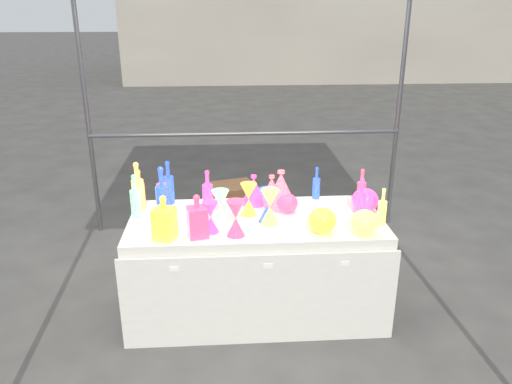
{
  "coord_description": "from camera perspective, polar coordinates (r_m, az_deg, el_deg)",
  "views": [
    {
      "loc": [
        -0.21,
        -3.25,
        2.18
      ],
      "look_at": [
        0.0,
        0.0,
        0.95
      ],
      "focal_mm": 35.0,
      "sensor_mm": 36.0,
      "label": 1
    }
  ],
  "objects": [
    {
      "name": "lampshade_0",
      "position": [
        3.71,
        2.86,
        0.35
      ],
      "size": [
        0.29,
        0.29,
        0.29
      ],
      "primitive_type": null,
      "rotation": [
        0.0,
        0.0,
        0.21
      ],
      "color": "gold",
      "rests_on": "display_table"
    },
    {
      "name": "globe_2",
      "position": [
        3.64,
        3.62,
        -1.4
      ],
      "size": [
        0.17,
        0.17,
        0.12
      ],
      "primitive_type": null,
      "rotation": [
        0.0,
        0.0,
        -0.12
      ],
      "color": "#F65019",
      "rests_on": "display_table"
    },
    {
      "name": "bottle_9",
      "position": [
        3.81,
        11.96,
        0.52
      ],
      "size": [
        0.07,
        0.07,
        0.29
      ],
      "primitive_type": null,
      "rotation": [
        0.0,
        0.0,
        0.08
      ],
      "color": "#F65019",
      "rests_on": "display_table"
    },
    {
      "name": "cardboard_box_closed",
      "position": [
        5.4,
        -2.94,
        -1.01
      ],
      "size": [
        0.58,
        0.49,
        0.37
      ],
      "primitive_type": "cube",
      "rotation": [
        0.0,
        0.0,
        0.28
      ],
      "color": "#AC764D",
      "rests_on": "ground"
    },
    {
      "name": "lampshade_2",
      "position": [
        3.77,
        -0.26,
        0.29
      ],
      "size": [
        0.24,
        0.24,
        0.23
      ],
      "primitive_type": null,
      "rotation": [
        0.0,
        0.0,
        0.3
      ],
      "color": "#1A4B98",
      "rests_on": "display_table"
    },
    {
      "name": "hourglass_5",
      "position": [
        3.46,
        1.27,
        -1.52
      ],
      "size": [
        0.16,
        0.16,
        0.24
      ],
      "primitive_type": null,
      "rotation": [
        0.0,
        0.0,
        0.41
      ],
      "color": "#167C4A",
      "rests_on": "display_table"
    },
    {
      "name": "bottle_1",
      "position": [
        3.83,
        -9.97,
        1.11
      ],
      "size": [
        0.09,
        0.09,
        0.34
      ],
      "primitive_type": null,
      "rotation": [
        0.0,
        0.0,
        -0.16
      ],
      "color": "#167C4A",
      "rests_on": "display_table"
    },
    {
      "name": "hourglass_2",
      "position": [
        3.43,
        1.59,
        -1.71
      ],
      "size": [
        0.13,
        0.13,
        0.25
      ],
      "primitive_type": null,
      "rotation": [
        0.0,
        0.0,
        -0.05
      ],
      "color": "#12736E",
      "rests_on": "display_table"
    },
    {
      "name": "bottle_4",
      "position": [
        3.73,
        -13.37,
        0.61
      ],
      "size": [
        0.11,
        0.11,
        0.37
      ],
      "primitive_type": null,
      "rotation": [
        0.0,
        0.0,
        0.3
      ],
      "color": "#12736E",
      "rests_on": "display_table"
    },
    {
      "name": "ground",
      "position": [
        3.92,
        0.0,
        -13.1
      ],
      "size": [
        80.0,
        80.0,
        0.0
      ],
      "primitive_type": "plane",
      "color": "#5C5A55",
      "rests_on": "ground"
    },
    {
      "name": "decanter_0",
      "position": [
        3.26,
        -10.47,
        -2.86
      ],
      "size": [
        0.16,
        0.16,
        0.3
      ],
      "primitive_type": null,
      "rotation": [
        0.0,
        0.0,
        -0.36
      ],
      "color": "red",
      "rests_on": "display_table"
    },
    {
      "name": "decanter_1",
      "position": [
        3.25,
        -6.73,
        -2.72
      ],
      "size": [
        0.15,
        0.15,
        0.29
      ],
      "primitive_type": null,
      "rotation": [
        0.0,
        0.0,
        0.23
      ],
      "color": "#F65019",
      "rests_on": "display_table"
    },
    {
      "name": "hourglass_0",
      "position": [
        3.26,
        -2.34,
        -3.02
      ],
      "size": [
        0.14,
        0.14,
        0.24
      ],
      "primitive_type": null,
      "rotation": [
        0.0,
        0.0,
        -0.13
      ],
      "color": "#F65019",
      "rests_on": "display_table"
    },
    {
      "name": "bottle_0",
      "position": [
        3.8,
        -13.18,
        0.39
      ],
      "size": [
        0.08,
        0.08,
        0.3
      ],
      "primitive_type": null,
      "rotation": [
        0.0,
        0.0,
        -0.11
      ],
      "color": "red",
      "rests_on": "display_table"
    },
    {
      "name": "bottle_10",
      "position": [
        3.63,
        11.92,
        -0.55
      ],
      "size": [
        0.08,
        0.08,
        0.29
      ],
      "primitive_type": null,
      "rotation": [
        0.0,
        0.0,
        0.19
      ],
      "color": "#1A4B98",
      "rests_on": "display_table"
    },
    {
      "name": "display_table",
      "position": [
        3.72,
        0.01,
        -8.38
      ],
      "size": [
        1.84,
        0.83,
        0.75
      ],
      "color": "silver",
      "rests_on": "ground"
    },
    {
      "name": "globe_0",
      "position": [
        3.34,
        7.58,
        -3.4
      ],
      "size": [
        0.25,
        0.25,
        0.15
      ],
      "primitive_type": null,
      "rotation": [
        0.0,
        0.0,
        0.38
      ],
      "color": "red",
      "rests_on": "display_table"
    },
    {
      "name": "globe_3",
      "position": [
        3.73,
        12.35,
        -1.05
      ],
      "size": [
        0.24,
        0.24,
        0.16
      ],
      "primitive_type": null,
      "rotation": [
        0.0,
        0.0,
        -0.27
      ],
      "color": "#1A4B98",
      "rests_on": "display_table"
    },
    {
      "name": "bottle_5",
      "position": [
        3.61,
        -13.66,
        -0.48
      ],
      "size": [
        0.08,
        0.08,
        0.32
      ],
      "primitive_type": null,
      "rotation": [
        0.0,
        0.0,
        0.21
      ],
      "color": "#B02386",
      "rests_on": "display_table"
    },
    {
      "name": "bottle_2",
      "position": [
        3.68,
        -10.72,
        0.24
      ],
      "size": [
        0.1,
        0.1,
        0.34
      ],
      "primitive_type": null,
      "rotation": [
        0.0,
        0.0,
        -0.41
      ],
      "color": "#F65019",
      "rests_on": "display_table"
    },
    {
      "name": "hourglass_1",
      "position": [
        3.32,
        -5.2,
        -2.85
      ],
      "size": [
        0.12,
        0.12,
        0.22
      ],
      "primitive_type": null,
      "rotation": [
        0.0,
        0.0,
        0.1
      ],
      "color": "#1A4B98",
      "rests_on": "display_table"
    },
    {
      "name": "hourglass_3",
      "position": [
        3.45,
        -4.06,
        -1.7
      ],
      "size": [
        0.16,
        0.16,
        0.24
      ],
      "primitive_type": null,
      "rotation": [
        0.0,
        0.0,
        0.43
      ],
      "color": "#B02386",
      "rests_on": "display_table"
    },
    {
      "name": "globe_1",
      "position": [
        3.37,
        12.33,
        -3.56
      ],
      "size": [
        0.23,
        0.23,
        0.15
      ],
      "primitive_type": null,
      "rotation": [
        0.0,
        0.0,
        -0.31
      ],
      "color": "#12736E",
      "rests_on": "display_table"
    },
    {
      "name": "bottle_11",
      "position": [
        3.52,
        14.26,
        -1.6
      ],
      "size": [
        0.06,
        0.06,
        0.27
      ],
      "primitive_type": null,
      "rotation": [
        0.0,
        0.0,
        0.02
      ],
      "color": "#12736E",
      "rests_on": "display_table"
    },
    {
      "name": "lampshade_1",
      "position": [
        3.78,
        1.8,
        0.31
      ],
      "size": [
        0.2,
        0.2,
        0.22
      ],
      "primitive_type": null,
      "rotation": [
        0.0,
        0.0,
        -0.08
      ],
      "color": "gold",
      "rests_on": "display_table"
    },
    {
      "name": "bottle_8",
      "position": [
        3.9,
        6.92,
        1.06
      ],
      "size": [
        0.06,
        0.06,
        0.26
      ],
      "primitive_type": null,
      "rotation": [
        0.0,
        0.0,
        0.07
      ],
      "color": "#167C4A",
      "rests_on": "display_table"
    },
    {
      "name": "hourglass_4",
      "position": [
        3.57,
        -0.84,
        -0.83
      ],
      "size": [
        0.15,
        0.15,
        0.24
      ],
      "primitive_type": null,
      "rotation": [
        0.0,
        0.0,
        -0.31
      ],
      "color": "red",
      "rests_on": "display_table"
    },
    {
      "name": "bottle_3",
      "position": [
        3.68,
        -5.56,
        0.25
      ],
      "size": [
        0.1,
        0.1,
        0.3
      ],
      "primitive_type": null,
      "rotation": [
        0.0,
        0.0,
        -0.41
      ],
      "color": "#1A4B98",
      "rests_on": "display_table"
    },
    {
      "name": "cardboard_box_flat",
      "position": [
        5.55,
        -2.1,
        -2.12
      ],
      "size": [
        0.76,
        0.71,
        0.05
      ],
      "primitive_type": "cube",
      "rotation": [
        0.0,
        0.0,
        0.6
      ],
      "color": "#AC764D",
      "rests_on": "ground"
    },
    {
      "name": "bottle_7",
      "position": [
        3.54,
        -10.68,
        -0.12
      ],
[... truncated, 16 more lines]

